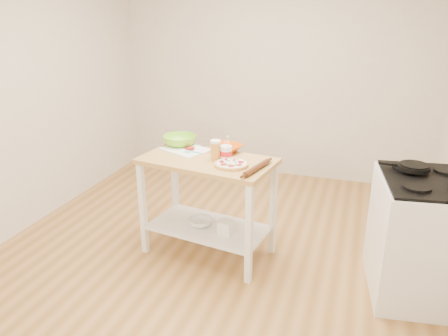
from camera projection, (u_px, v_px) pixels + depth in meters
name	position (u px, v px, depth m)	size (l,w,h in m)	color
room_shell	(215.00, 109.00, 3.46)	(4.04, 4.54, 2.74)	#A2723B
prep_island	(208.00, 187.00, 3.77)	(1.20, 0.78, 0.90)	tan
gas_stove	(422.00, 237.00, 3.30)	(0.79, 0.89, 1.11)	white
skillet	(413.00, 167.00, 3.28)	(0.37, 0.24, 0.03)	black
pizza	(231.00, 164.00, 3.52)	(0.27, 0.27, 0.04)	#DFAD5F
cutting_board	(186.00, 149.00, 3.91)	(0.49, 0.44, 0.04)	white
spatula	(192.00, 152.00, 3.81)	(0.16, 0.05, 0.01)	#3EC5A9
knife	(188.00, 143.00, 4.05)	(0.27, 0.03, 0.01)	silver
orange_bowl	(227.00, 148.00, 3.86)	(0.26, 0.26, 0.06)	#CE4C03
green_bowl	(180.00, 141.00, 4.02)	(0.31, 0.31, 0.10)	#73C323
beer_pint	(216.00, 150.00, 3.63)	(0.09, 0.09, 0.17)	#C5822E
yogurt_tub	(226.00, 153.00, 3.64)	(0.10, 0.10, 0.22)	white
rolling_pin	(257.00, 168.00, 3.42)	(0.04, 0.04, 0.38)	#552A13
shelf_glass_bowl	(200.00, 222.00, 3.91)	(0.21, 0.21, 0.07)	silver
shelf_bin	(226.00, 227.00, 3.77)	(0.12, 0.12, 0.12)	white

